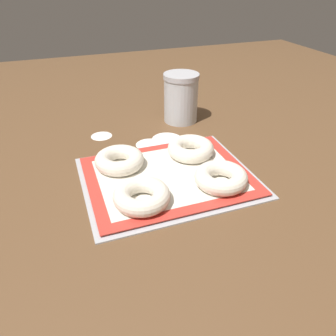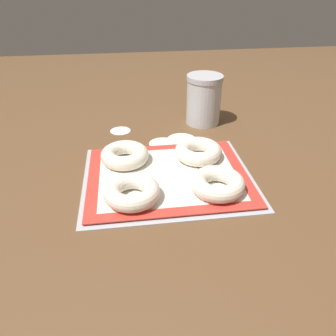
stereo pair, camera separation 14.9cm
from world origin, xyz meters
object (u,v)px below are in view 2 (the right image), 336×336
baking_tray (168,177)px  bagel_front_left (132,192)px  bagel_back_right (198,151)px  flour_canister (204,100)px  bagel_front_right (217,184)px  bagel_back_left (125,155)px

baking_tray → bagel_front_left: size_ratio=3.32×
bagel_front_left → baking_tray: bearing=43.3°
bagel_front_left → bagel_back_right: size_ratio=1.00×
bagel_back_right → flour_canister: flour_canister is taller
bagel_front_right → flour_canister: (0.06, 0.42, 0.05)m
bagel_back_right → baking_tray: bearing=-141.8°
baking_tray → flour_canister: size_ratio=2.62×
baking_tray → bagel_front_left: (-0.10, -0.09, 0.03)m
bagel_front_right → bagel_back_left: same height
baking_tray → flour_canister: flour_canister is taller
baking_tray → bagel_back_right: bagel_back_right is taller
bagel_front_left → bagel_back_right: (0.19, 0.16, 0.00)m
bagel_front_left → bagel_back_left: 0.17m
bagel_back_left → flour_canister: 0.38m
flour_canister → baking_tray: bearing=-116.7°
baking_tray → bagel_front_left: bagel_front_left is taller
bagel_front_right → bagel_back_right: (-0.01, 0.16, 0.00)m
bagel_back_left → bagel_front_left: bearing=-85.9°
bagel_back_right → flour_canister: size_ratio=0.79×
bagel_back_left → flour_canister: size_ratio=0.79×
bagel_back_left → bagel_back_right: bearing=-1.8°
bagel_front_right → bagel_back_left: 0.27m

